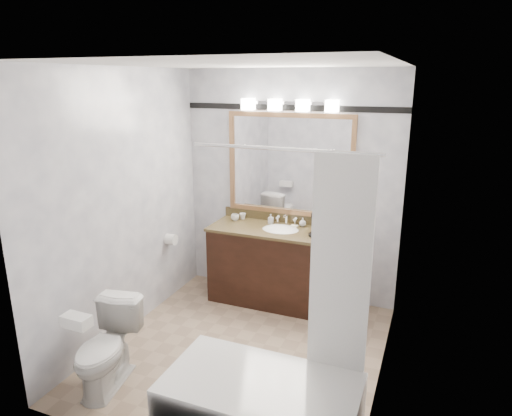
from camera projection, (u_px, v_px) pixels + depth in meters
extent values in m
cube|color=tan|center=(243.00, 351.00, 4.17)|extent=(2.40, 2.60, 0.01)
cube|color=white|center=(241.00, 63.00, 3.48)|extent=(2.40, 2.60, 0.01)
cube|color=white|center=(290.00, 187.00, 4.99)|extent=(2.40, 0.01, 2.50)
cube|color=white|center=(153.00, 282.00, 2.66)|extent=(2.40, 0.01, 2.50)
cube|color=white|center=(124.00, 205.00, 4.26)|extent=(0.01, 2.60, 2.50)
cube|color=white|center=(390.00, 238.00, 3.39)|extent=(0.01, 2.60, 2.50)
cube|color=black|center=(280.00, 268.00, 4.96)|extent=(1.50, 0.55, 0.82)
cube|color=olive|center=(280.00, 231.00, 4.84)|extent=(1.53, 0.58, 0.03)
cube|color=olive|center=(288.00, 218.00, 5.07)|extent=(1.53, 0.03, 0.10)
ellipsoid|color=white|center=(280.00, 232.00, 4.85)|extent=(0.44, 0.34, 0.14)
cube|color=#A7764B|center=(290.00, 115.00, 4.76)|extent=(1.40, 0.04, 0.05)
cube|color=#A7764B|center=(288.00, 212.00, 5.04)|extent=(1.40, 0.04, 0.05)
cube|color=#A7764B|center=(232.00, 161.00, 5.14)|extent=(0.05, 0.04, 1.00)
cube|color=#A7764B|center=(352.00, 169.00, 4.66)|extent=(0.05, 0.04, 1.00)
cube|color=white|center=(289.00, 165.00, 4.90)|extent=(1.30, 0.01, 1.00)
cube|color=silver|center=(290.00, 103.00, 4.71)|extent=(0.90, 0.05, 0.03)
cube|color=white|center=(248.00, 104.00, 4.83)|extent=(0.12, 0.12, 0.12)
cube|color=white|center=(275.00, 105.00, 4.73)|extent=(0.12, 0.12, 0.12)
cube|color=white|center=(303.00, 105.00, 4.62)|extent=(0.12, 0.12, 0.12)
cube|color=white|center=(332.00, 106.00, 4.51)|extent=(0.12, 0.12, 0.12)
cube|color=black|center=(291.00, 108.00, 4.75)|extent=(2.40, 0.01, 0.06)
cube|color=white|center=(261.00, 410.00, 3.09)|extent=(1.30, 0.72, 0.45)
cylinder|color=silver|center=(282.00, 149.00, 2.96)|extent=(1.30, 0.02, 0.02)
cube|color=white|center=(340.00, 270.00, 3.01)|extent=(0.40, 0.04, 1.55)
cylinder|color=white|center=(171.00, 239.00, 4.98)|extent=(0.11, 0.12, 0.12)
imported|color=white|center=(106.00, 348.00, 3.60)|extent=(0.49, 0.72, 0.68)
cube|color=white|center=(76.00, 321.00, 3.26)|extent=(0.21, 0.12, 0.09)
cylinder|color=black|center=(317.00, 235.00, 4.64)|extent=(0.18, 0.18, 0.02)
cylinder|color=black|center=(319.00, 221.00, 4.65)|extent=(0.15, 0.15, 0.26)
sphere|color=black|center=(320.00, 209.00, 4.62)|extent=(0.16, 0.16, 0.16)
cube|color=black|center=(317.00, 215.00, 4.56)|extent=(0.10, 0.10, 0.05)
cylinder|color=silver|center=(317.00, 233.00, 4.61)|extent=(0.06, 0.06, 0.06)
imported|color=white|center=(235.00, 217.00, 5.13)|extent=(0.10, 0.10, 0.07)
imported|color=white|center=(243.00, 216.00, 5.19)|extent=(0.08, 0.08, 0.07)
imported|color=white|center=(271.00, 219.00, 5.02)|extent=(0.05, 0.05, 0.11)
imported|color=white|center=(303.00, 222.00, 4.93)|extent=(0.08, 0.08, 0.10)
cube|color=beige|center=(294.00, 226.00, 4.90)|extent=(0.08, 0.06, 0.02)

